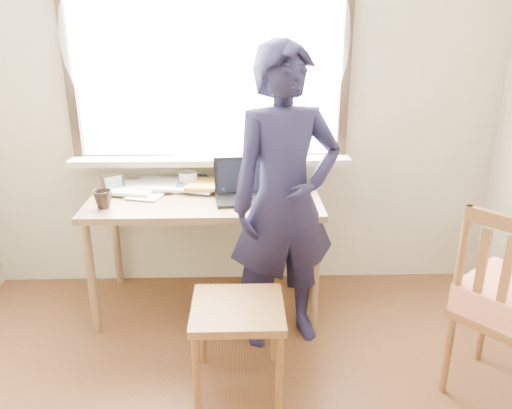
{
  "coord_description": "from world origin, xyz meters",
  "views": [
    {
      "loc": [
        0.01,
        -1.32,
        1.8
      ],
      "look_at": [
        0.08,
        0.95,
        0.96
      ],
      "focal_mm": 35.0,
      "sensor_mm": 36.0,
      "label": 1
    }
  ],
  "objects_px": {
    "mug_dark": "(103,199)",
    "work_chair": "(238,319)",
    "laptop": "(243,189)",
    "desk": "(205,209)",
    "mug_white": "(188,179)",
    "person": "(285,201)"
  },
  "relations": [
    {
      "from": "mug_white",
      "to": "work_chair",
      "type": "relative_size",
      "value": 0.26
    },
    {
      "from": "desk",
      "to": "mug_white",
      "type": "distance_m",
      "value": 0.28
    },
    {
      "from": "desk",
      "to": "mug_white",
      "type": "relative_size",
      "value": 11.57
    },
    {
      "from": "work_chair",
      "to": "mug_dark",
      "type": "bearing_deg",
      "value": 141.65
    },
    {
      "from": "desk",
      "to": "work_chair",
      "type": "xyz_separation_m",
      "value": [
        0.21,
        -0.8,
        -0.29
      ]
    },
    {
      "from": "person",
      "to": "laptop",
      "type": "bearing_deg",
      "value": 109.82
    },
    {
      "from": "desk",
      "to": "mug_dark",
      "type": "bearing_deg",
      "value": -163.22
    },
    {
      "from": "laptop",
      "to": "work_chair",
      "type": "xyz_separation_m",
      "value": [
        -0.04,
        -0.77,
        -0.43
      ]
    },
    {
      "from": "mug_dark",
      "to": "work_chair",
      "type": "relative_size",
      "value": 0.24
    },
    {
      "from": "laptop",
      "to": "person",
      "type": "bearing_deg",
      "value": -55.48
    },
    {
      "from": "laptop",
      "to": "work_chair",
      "type": "bearing_deg",
      "value": -92.62
    },
    {
      "from": "desk",
      "to": "laptop",
      "type": "distance_m",
      "value": 0.28
    },
    {
      "from": "laptop",
      "to": "mug_dark",
      "type": "height_order",
      "value": "laptop"
    },
    {
      "from": "desk",
      "to": "mug_dark",
      "type": "distance_m",
      "value": 0.62
    },
    {
      "from": "mug_white",
      "to": "work_chair",
      "type": "bearing_deg",
      "value": -72.05
    },
    {
      "from": "mug_dark",
      "to": "person",
      "type": "bearing_deg",
      "value": -9.97
    },
    {
      "from": "laptop",
      "to": "person",
      "type": "height_order",
      "value": "person"
    },
    {
      "from": "laptop",
      "to": "work_chair",
      "type": "height_order",
      "value": "laptop"
    },
    {
      "from": "mug_dark",
      "to": "work_chair",
      "type": "bearing_deg",
      "value": -38.35
    },
    {
      "from": "desk",
      "to": "mug_dark",
      "type": "relative_size",
      "value": 12.71
    },
    {
      "from": "mug_dark",
      "to": "person",
      "type": "distance_m",
      "value": 1.07
    },
    {
      "from": "work_chair",
      "to": "person",
      "type": "height_order",
      "value": "person"
    }
  ]
}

